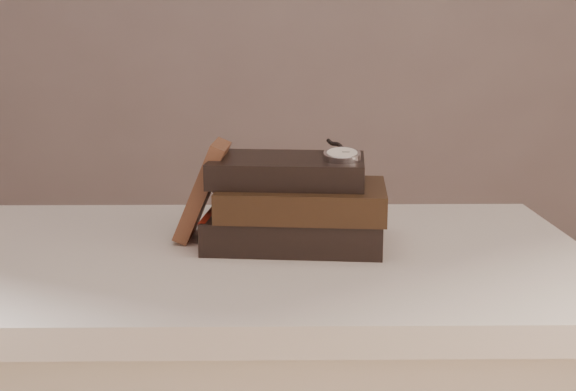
{
  "coord_description": "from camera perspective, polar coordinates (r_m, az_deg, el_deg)",
  "views": [
    {
      "loc": [
        0.04,
        -0.72,
        1.07
      ],
      "look_at": [
        0.05,
        0.39,
        0.82
      ],
      "focal_mm": 46.51,
      "sensor_mm": 36.0,
      "label": 1
    }
  ],
  "objects": [
    {
      "name": "book_stack",
      "position": [
        1.13,
        0.58,
        -0.66
      ],
      "size": [
        0.28,
        0.21,
        0.13
      ],
      "color": "black",
      "rests_on": "table"
    },
    {
      "name": "pocket_watch",
      "position": [
        1.11,
        4.12,
        3.15
      ],
      "size": [
        0.06,
        0.16,
        0.02
      ],
      "color": "silver",
      "rests_on": "book_stack"
    },
    {
      "name": "table",
      "position": [
        1.15,
        -2.58,
        -8.57
      ],
      "size": [
        1.0,
        0.6,
        0.75
      ],
      "color": "silver",
      "rests_on": "ground"
    },
    {
      "name": "eyeglasses",
      "position": [
        1.23,
        -3.51,
        0.97
      ],
      "size": [
        0.12,
        0.14,
        0.05
      ],
      "color": "silver",
      "rests_on": "book_stack"
    },
    {
      "name": "journal",
      "position": [
        1.17,
        -6.55,
        0.42
      ],
      "size": [
        0.09,
        0.1,
        0.15
      ],
      "primitive_type": "cube",
      "rotation": [
        0.0,
        0.4,
        -0.05
      ],
      "color": "#49291C",
      "rests_on": "table"
    }
  ]
}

